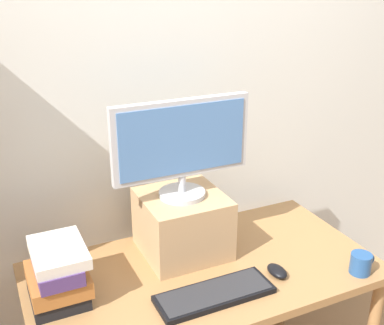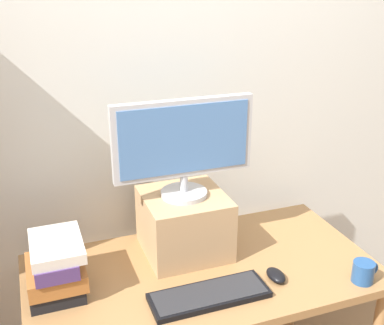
% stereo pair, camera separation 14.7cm
% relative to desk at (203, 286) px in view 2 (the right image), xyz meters
% --- Properties ---
extents(back_wall, '(7.00, 0.08, 2.60)m').
position_rel_desk_xyz_m(back_wall, '(0.00, 0.48, 0.60)').
color(back_wall, silver).
rests_on(back_wall, ground_plane).
extents(desk, '(1.41, 0.73, 0.78)m').
position_rel_desk_xyz_m(desk, '(0.00, 0.00, 0.00)').
color(desk, '#9E7042').
rests_on(desk, ground_plane).
extents(riser_box, '(0.34, 0.34, 0.26)m').
position_rel_desk_xyz_m(riser_box, '(-0.02, 0.16, 0.21)').
color(riser_box, tan).
rests_on(riser_box, desk).
extents(computer_monitor, '(0.58, 0.19, 0.41)m').
position_rel_desk_xyz_m(computer_monitor, '(-0.02, 0.16, 0.57)').
color(computer_monitor, '#B7B7BA').
rests_on(computer_monitor, riser_box).
extents(keyboard, '(0.45, 0.16, 0.02)m').
position_rel_desk_xyz_m(keyboard, '(-0.05, -0.18, 0.09)').
color(keyboard, black).
rests_on(keyboard, desk).
extents(computer_mouse, '(0.06, 0.10, 0.04)m').
position_rel_desk_xyz_m(computer_mouse, '(0.24, -0.16, 0.10)').
color(computer_mouse, black).
rests_on(computer_mouse, desk).
extents(book_stack, '(0.21, 0.26, 0.22)m').
position_rel_desk_xyz_m(book_stack, '(-0.57, 0.05, 0.19)').
color(book_stack, black).
rests_on(book_stack, desk).
extents(coffee_mug, '(0.11, 0.08, 0.08)m').
position_rel_desk_xyz_m(coffee_mug, '(0.56, -0.29, 0.13)').
color(coffee_mug, '#234C84').
rests_on(coffee_mug, desk).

